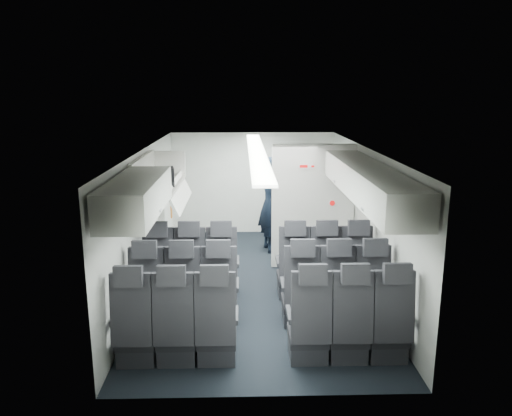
{
  "coord_description": "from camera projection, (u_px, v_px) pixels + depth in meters",
  "views": [
    {
      "loc": [
        -0.22,
        -7.45,
        3.02
      ],
      "look_at": [
        0.0,
        0.4,
        1.15
      ],
      "focal_mm": 35.0,
      "sensor_mm": 36.0,
      "label": 1
    }
  ],
  "objects": [
    {
      "name": "overhead_bin_left_front_open",
      "position": [
        158.0,
        180.0,
        7.27
      ],
      "size": [
        0.64,
        1.7,
        0.72
      ],
      "color": "#9E9E93",
      "rests_on": "cabin_shell"
    },
    {
      "name": "seat_row_rear",
      "position": [
        263.0,
        329.0,
        5.59
      ],
      "size": [
        3.33,
        0.56,
        1.24
      ],
      "color": "black",
      "rests_on": "cabin_shell"
    },
    {
      "name": "overhead_bin_left_rear",
      "position": [
        136.0,
        197.0,
        5.54
      ],
      "size": [
        0.53,
        1.8,
        0.4
      ],
      "color": "white",
      "rests_on": "cabin_shell"
    },
    {
      "name": "overhead_bin_right_front",
      "position": [
        352.0,
        171.0,
        7.32
      ],
      "size": [
        0.53,
        1.7,
        0.4
      ],
      "color": "white",
      "rests_on": "cabin_shell"
    },
    {
      "name": "overhead_bin_right_rear",
      "position": [
        386.0,
        195.0,
        5.61
      ],
      "size": [
        0.53,
        1.8,
        0.4
      ],
      "color": "white",
      "rests_on": "cabin_shell"
    },
    {
      "name": "seat_row_mid",
      "position": [
        260.0,
        297.0,
        6.46
      ],
      "size": [
        3.33,
        0.56,
        1.24
      ],
      "color": "black",
      "rests_on": "cabin_shell"
    },
    {
      "name": "boarding_door",
      "position": [
        166.0,
        204.0,
        9.19
      ],
      "size": [
        0.12,
        1.27,
        1.86
      ],
      "color": "silver",
      "rests_on": "cabin_shell"
    },
    {
      "name": "cabin_shell",
      "position": [
        257.0,
        216.0,
        7.69
      ],
      "size": [
        3.41,
        6.01,
        2.16
      ],
      "color": "black",
      "rests_on": "ground"
    },
    {
      "name": "seat_row_front",
      "position": [
        258.0,
        272.0,
        7.34
      ],
      "size": [
        3.33,
        0.56,
        1.24
      ],
      "color": "black",
      "rests_on": "cabin_shell"
    },
    {
      "name": "papers",
      "position": [
        280.0,
        200.0,
        9.37
      ],
      "size": [
        0.2,
        0.04,
        0.14
      ],
      "primitive_type": "cube",
      "rotation": [
        0.0,
        0.0,
        0.13
      ],
      "color": "white",
      "rests_on": "flight_attendant"
    },
    {
      "name": "flight_attendant",
      "position": [
        270.0,
        204.0,
        9.44
      ],
      "size": [
        0.58,
        0.75,
        1.81
      ],
      "primitive_type": "imported",
      "rotation": [
        0.0,
        0.0,
        1.82
      ],
      "color": "black",
      "rests_on": "ground"
    },
    {
      "name": "carry_on_bag",
      "position": [
        158.0,
        177.0,
        7.05
      ],
      "size": [
        0.48,
        0.37,
        0.26
      ],
      "primitive_type": "cube",
      "rotation": [
        0.0,
        0.0,
        0.18
      ],
      "color": "black",
      "rests_on": "overhead_bin_left_front_open"
    },
    {
      "name": "galley_unit",
      "position": [
        298.0,
        191.0,
        10.4
      ],
      "size": [
        0.85,
        0.52,
        1.9
      ],
      "color": "#939399",
      "rests_on": "cabin_shell"
    },
    {
      "name": "bulkhead_partition",
      "position": [
        313.0,
        206.0,
        8.51
      ],
      "size": [
        1.4,
        0.15,
        2.13
      ],
      "color": "silver",
      "rests_on": "cabin_shell"
    }
  ]
}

